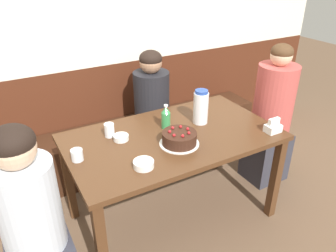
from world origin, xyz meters
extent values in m
plane|color=brown|center=(0.00, 0.00, 0.00)|extent=(12.00, 12.00, 0.00)
cube|color=#4C2314|center=(0.00, 1.05, 0.48)|extent=(4.80, 0.04, 0.96)
cube|color=#381E11|center=(0.00, 0.83, 0.22)|extent=(2.72, 0.38, 0.43)
cube|color=#4C2D19|center=(0.00, 0.00, 0.71)|extent=(1.46, 0.84, 0.03)
cube|color=#4C2D19|center=(-0.68, -0.37, 0.35)|extent=(0.06, 0.06, 0.69)
cube|color=#4C2D19|center=(0.68, -0.37, 0.35)|extent=(0.06, 0.06, 0.69)
cube|color=#4C2D19|center=(-0.68, 0.37, 0.35)|extent=(0.06, 0.06, 0.69)
cube|color=#4C2D19|center=(0.68, 0.37, 0.35)|extent=(0.06, 0.06, 0.69)
cylinder|color=white|center=(-0.02, -0.13, 0.73)|extent=(0.26, 0.26, 0.01)
cylinder|color=#381E14|center=(-0.02, -0.13, 0.77)|extent=(0.23, 0.23, 0.08)
sphere|color=red|center=(0.02, -0.07, 0.82)|extent=(0.02, 0.02, 0.02)
sphere|color=red|center=(-0.04, -0.06, 0.82)|extent=(0.02, 0.02, 0.02)
sphere|color=red|center=(-0.08, -0.10, 0.82)|extent=(0.02, 0.02, 0.02)
sphere|color=red|center=(-0.08, -0.15, 0.82)|extent=(0.02, 0.02, 0.02)
sphere|color=red|center=(-0.04, -0.19, 0.82)|extent=(0.02, 0.02, 0.02)
sphere|color=red|center=(0.02, -0.17, 0.82)|extent=(0.02, 0.02, 0.02)
sphere|color=red|center=(0.04, -0.12, 0.82)|extent=(0.02, 0.02, 0.02)
cylinder|color=white|center=(0.28, 0.07, 0.85)|extent=(0.11, 0.11, 0.23)
cylinder|color=#28479E|center=(0.28, 0.07, 0.97)|extent=(0.09, 0.09, 0.02)
cylinder|color=#388E4C|center=(0.01, 0.12, 0.79)|extent=(0.06, 0.06, 0.12)
cone|color=#388E4C|center=(0.01, 0.12, 0.87)|extent=(0.06, 0.06, 0.05)
cylinder|color=silver|center=(0.01, 0.12, 0.90)|extent=(0.03, 0.03, 0.01)
cube|color=white|center=(0.64, -0.31, 0.76)|extent=(0.11, 0.08, 0.05)
cube|color=white|center=(0.64, -0.31, 0.81)|extent=(0.09, 0.03, 0.05)
cylinder|color=white|center=(-0.34, -0.25, 0.75)|extent=(0.12, 0.12, 0.04)
cylinder|color=white|center=(-0.34, 0.11, 0.75)|extent=(0.10, 0.10, 0.04)
cylinder|color=silver|center=(-0.66, 0.02, 0.76)|extent=(0.07, 0.07, 0.07)
cylinder|color=silver|center=(-0.39, 0.20, 0.78)|extent=(0.07, 0.07, 0.10)
cube|color=#33333D|center=(0.99, 0.03, 0.23)|extent=(0.34, 0.30, 0.45)
cylinder|color=#BC4C47|center=(0.99, 0.03, 0.76)|extent=(0.33, 0.33, 0.62)
sphere|color=beige|center=(0.99, 0.03, 1.14)|extent=(0.17, 0.17, 0.17)
ellipsoid|color=#4C331E|center=(0.99, 0.03, 1.17)|extent=(0.17, 0.17, 0.13)
cube|color=#33333D|center=(0.18, 0.68, 0.23)|extent=(0.30, 0.34, 0.45)
cylinder|color=black|center=(0.18, 0.68, 0.70)|extent=(0.31, 0.31, 0.50)
sphere|color=#A87A5B|center=(0.18, 0.68, 1.04)|extent=(0.19, 0.19, 0.19)
ellipsoid|color=black|center=(0.18, 0.68, 1.07)|extent=(0.19, 0.19, 0.14)
cylinder|color=silver|center=(-0.99, -0.25, 0.71)|extent=(0.32, 0.32, 0.51)
sphere|color=beige|center=(-0.99, -0.25, 1.06)|extent=(0.21, 0.21, 0.21)
ellipsoid|color=black|center=(-0.99, -0.25, 1.09)|extent=(0.21, 0.21, 0.16)
camera|label=1|loc=(-1.00, -1.71, 1.85)|focal=35.00mm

